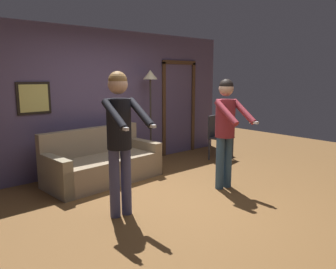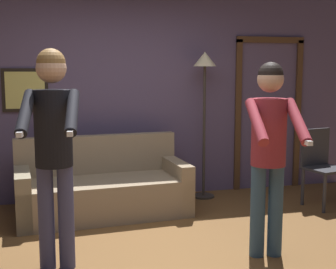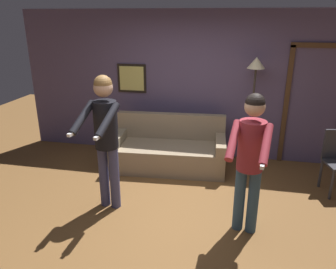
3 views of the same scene
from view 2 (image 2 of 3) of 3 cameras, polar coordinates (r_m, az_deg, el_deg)
name	(u,v)px [view 2 (image 2 of 3)]	position (r m, az deg, el deg)	size (l,w,h in m)	color
ground_plane	(158,261)	(4.19, -1.18, -15.18)	(12.00, 12.00, 0.00)	brown
back_wall_assembly	(121,97)	(5.99, -5.79, 4.60)	(6.40, 0.10, 2.60)	#544869
couch	(103,190)	(5.42, -7.99, -6.75)	(1.96, 0.98, 0.87)	gray
torchiere_lamp	(205,81)	(5.93, 4.49, 6.50)	(0.29, 0.29, 1.86)	#332D28
person_standing_left	(53,137)	(3.84, -13.82, -0.28)	(0.49, 0.72, 1.81)	#424571
person_standing_right	(269,141)	(4.11, 12.24, -0.81)	(0.50, 0.68, 1.71)	#34526F
dining_chair_distant	(321,163)	(5.95, 18.11, -3.27)	(0.50, 0.50, 0.93)	#2D2D33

